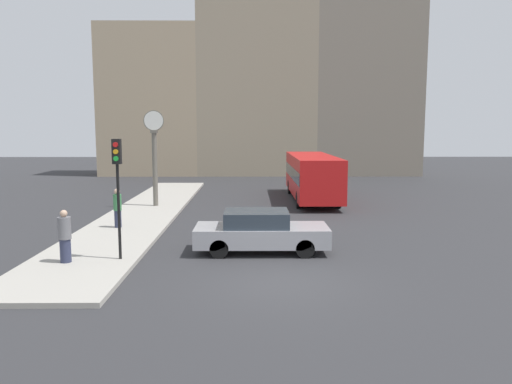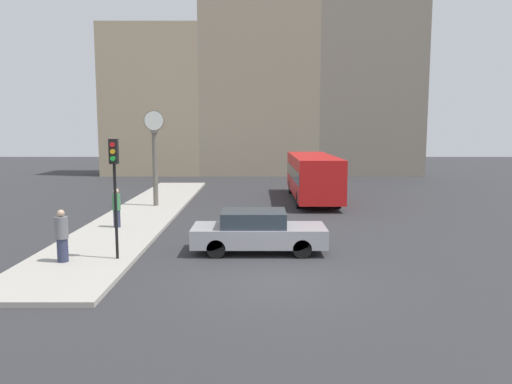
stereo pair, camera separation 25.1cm
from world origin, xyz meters
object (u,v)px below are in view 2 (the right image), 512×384
at_px(sedan_car, 259,231).
at_px(pedestrian_green_hoodie, 118,208).
at_px(bus_distant, 314,175).
at_px(street_clock, 156,155).
at_px(pedestrian_grey_jacket, 64,236).
at_px(traffic_light_near, 116,173).

height_order(sedan_car, pedestrian_green_hoodie, pedestrian_green_hoodie).
xyz_separation_m(sedan_car, bus_distant, (3.23, 12.30, 0.79)).
bearing_deg(street_clock, pedestrian_grey_jacket, -93.15).
distance_m(sedan_car, bus_distant, 12.74).
relative_size(sedan_car, pedestrian_green_hoodie, 2.80).
bearing_deg(bus_distant, traffic_light_near, -119.08).
height_order(bus_distant, pedestrian_grey_jacket, bus_distant).
height_order(sedan_car, traffic_light_near, traffic_light_near).
distance_m(sedan_car, street_clock, 10.98).
height_order(street_clock, pedestrian_grey_jacket, street_clock).
bearing_deg(sedan_car, street_clock, 119.58).
distance_m(bus_distant, traffic_light_near, 15.73).
bearing_deg(pedestrian_green_hoodie, bus_distant, 44.07).
bearing_deg(pedestrian_green_hoodie, street_clock, 85.59).
xyz_separation_m(sedan_car, street_clock, (-5.32, 9.37, 2.10)).
distance_m(traffic_light_near, street_clock, 10.81).
relative_size(bus_distant, street_clock, 1.92).
bearing_deg(sedan_car, pedestrian_grey_jacket, -163.41).
xyz_separation_m(bus_distant, pedestrian_green_hoodie, (-9.00, -8.71, -0.55)).
distance_m(sedan_car, traffic_light_near, 5.05).
distance_m(street_clock, pedestrian_grey_jacket, 11.32).
relative_size(bus_distant, pedestrian_green_hoodie, 5.92).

